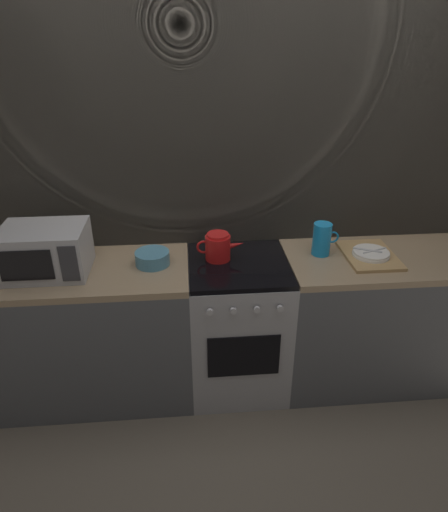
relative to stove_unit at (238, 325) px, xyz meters
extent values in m
plane|color=#6B6054|center=(0.00, 0.00, -0.45)|extent=(8.00, 8.00, 0.00)
cube|color=#A39989|center=(0.00, 0.33, 0.75)|extent=(3.60, 0.05, 2.40)
cube|color=beige|center=(0.00, 0.30, 0.75)|extent=(3.58, 0.01, 2.39)
cube|color=#515459|center=(-0.90, 0.00, -0.02)|extent=(1.20, 0.60, 0.86)
cube|color=#9E8466|center=(-0.90, 0.00, 0.43)|extent=(1.20, 0.60, 0.04)
cube|color=#9E9EA3|center=(0.00, 0.00, -0.01)|extent=(0.60, 0.60, 0.87)
cube|color=black|center=(0.00, 0.00, 0.44)|extent=(0.59, 0.59, 0.03)
cube|color=black|center=(0.00, -0.30, 0.00)|extent=(0.42, 0.01, 0.28)
cylinder|color=#B7B7BC|center=(-0.19, -0.32, 0.33)|extent=(0.04, 0.02, 0.04)
cylinder|color=#B7B7BC|center=(-0.06, -0.32, 0.33)|extent=(0.04, 0.02, 0.04)
cylinder|color=#B7B7BC|center=(0.06, -0.32, 0.33)|extent=(0.04, 0.02, 0.04)
cylinder|color=#B7B7BC|center=(0.19, -0.32, 0.33)|extent=(0.04, 0.02, 0.04)
cube|color=#515459|center=(0.90, 0.00, -0.02)|extent=(1.20, 0.60, 0.86)
cube|color=#9E8466|center=(0.90, 0.00, 0.43)|extent=(1.20, 0.60, 0.04)
cube|color=#B2B2B7|center=(-1.09, -0.01, 0.59)|extent=(0.46, 0.34, 0.27)
cube|color=black|center=(-1.14, -0.18, 0.59)|extent=(0.28, 0.01, 0.17)
cube|color=#333338|center=(-0.92, -0.18, 0.59)|extent=(0.09, 0.01, 0.21)
cylinder|color=red|center=(-0.12, 0.06, 0.53)|extent=(0.15, 0.15, 0.15)
cylinder|color=red|center=(-0.12, 0.06, 0.61)|extent=(0.13, 0.13, 0.02)
cone|color=red|center=(-0.01, 0.06, 0.54)|extent=(0.10, 0.04, 0.05)
torus|color=red|center=(-0.20, 0.06, 0.53)|extent=(0.08, 0.01, 0.08)
cylinder|color=teal|center=(-0.51, 0.03, 0.49)|extent=(0.20, 0.20, 0.08)
cylinder|color=#198CD8|center=(0.51, 0.07, 0.55)|extent=(0.11, 0.11, 0.20)
torus|color=#198CD8|center=(0.58, 0.07, 0.56)|extent=(0.08, 0.01, 0.08)
cube|color=tan|center=(0.80, 0.01, 0.46)|extent=(0.30, 0.40, 0.02)
cylinder|color=white|center=(0.80, -0.01, 0.48)|extent=(0.22, 0.22, 0.01)
cylinder|color=white|center=(0.80, -0.01, 0.49)|extent=(0.21, 0.21, 0.01)
cylinder|color=silver|center=(0.82, -0.01, 0.50)|extent=(0.16, 0.07, 0.01)
cube|color=silver|center=(0.78, 0.00, 0.50)|extent=(0.16, 0.09, 0.00)
camera|label=1|loc=(-0.29, -2.31, 1.71)|focal=31.38mm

